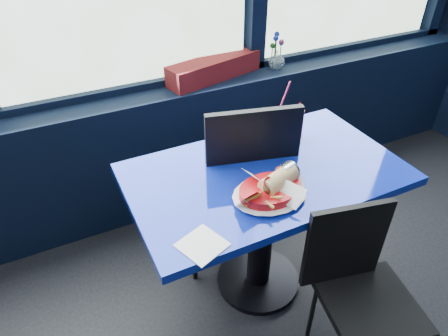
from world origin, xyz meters
TOP-DOWN VIEW (x-y plane):
  - window_sill at (0.00, 2.87)m, footprint 5.00×0.26m
  - near_table at (0.30, 2.00)m, footprint 1.20×0.70m
  - chair_near_front at (0.46, 1.50)m, footprint 0.43×0.43m
  - chair_near_back at (0.26, 2.22)m, footprint 0.55×0.55m
  - planter_box at (0.47, 2.90)m, footprint 0.63×0.29m
  - flower_vase at (0.89, 2.87)m, footprint 0.11×0.12m
  - food_basket at (0.23, 1.84)m, footprint 0.29×0.29m
  - ketchup_bottle at (0.58, 2.18)m, footprint 0.05×0.05m
  - soda_cup at (0.48, 2.20)m, footprint 0.09×0.09m
  - napkin at (-0.13, 1.72)m, footprint 0.19×0.19m

SIDE VIEW (x-z plane):
  - window_sill at x=0.00m, z-range 0.00..0.80m
  - chair_near_front at x=0.46m, z-range 0.06..0.86m
  - near_table at x=0.30m, z-range 0.19..0.94m
  - chair_near_back at x=0.26m, z-range 0.07..1.07m
  - napkin at x=-0.13m, z-range 0.75..0.75m
  - food_basket at x=0.23m, z-range 0.74..0.84m
  - soda_cup at x=0.48m, z-range 0.67..0.99m
  - ketchup_bottle at x=0.58m, z-range 0.74..0.93m
  - planter_box at x=0.47m, z-range 0.80..0.92m
  - flower_vase at x=0.89m, z-range 0.76..0.98m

